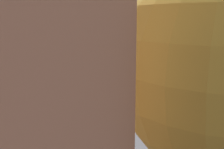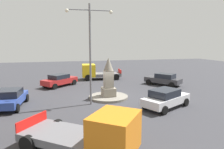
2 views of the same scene
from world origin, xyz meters
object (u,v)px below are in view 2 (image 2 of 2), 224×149
object	(u,v)px
streetlamp	(90,45)
car_blue_near_island	(10,98)
car_dark_grey_parked_left	(163,79)
truck_yellow_approaching	(96,72)
car_white_parked_right	(166,98)
car_red_waiting	(60,80)
truck_orange_passing	(94,134)
monument	(108,79)

from	to	relation	value
streetlamp	car_blue_near_island	distance (m)	7.57
streetlamp	car_blue_near_island	world-z (taller)	streetlamp
car_dark_grey_parked_left	truck_yellow_approaching	bearing A→B (deg)	-39.68
car_white_parked_right	car_red_waiting	distance (m)	13.11
truck_yellow_approaching	truck_orange_passing	bearing A→B (deg)	79.99
monument	car_red_waiting	bearing A→B (deg)	-56.31
monument	car_white_parked_right	world-z (taller)	monument
truck_orange_passing	truck_yellow_approaching	distance (m)	19.65
car_blue_near_island	streetlamp	bearing A→B (deg)	172.80
streetlamp	car_dark_grey_parked_left	world-z (taller)	streetlamp
monument	truck_yellow_approaching	size ratio (longest dim) A/B	0.65
car_dark_grey_parked_left	truck_orange_passing	world-z (taller)	truck_orange_passing
car_white_parked_right	car_blue_near_island	xyz separation A→B (m)	(11.82, -3.16, -0.03)
streetlamp	truck_orange_passing	xyz separation A→B (m)	(1.02, 7.79, -3.86)
streetlamp	car_white_parked_right	bearing A→B (deg)	156.78
car_blue_near_island	truck_orange_passing	size ratio (longest dim) A/B	0.75
car_white_parked_right	truck_yellow_approaching	world-z (taller)	truck_yellow_approaching
monument	car_blue_near_island	xyz separation A→B (m)	(8.16, 0.72, -1.02)
car_dark_grey_parked_left	truck_yellow_approaching	size ratio (longest dim) A/B	0.80
car_white_parked_right	car_dark_grey_parked_left	xyz separation A→B (m)	(-4.09, -7.95, -0.03)
car_blue_near_island	truck_yellow_approaching	bearing A→B (deg)	-128.94
car_white_parked_right	car_blue_near_island	bearing A→B (deg)	-14.97
monument	car_blue_near_island	size ratio (longest dim) A/B	0.83
truck_orange_passing	truck_yellow_approaching	size ratio (longest dim) A/B	1.04
car_white_parked_right	car_blue_near_island	size ratio (longest dim) A/B	1.08
car_red_waiting	car_dark_grey_parked_left	size ratio (longest dim) A/B	0.98
car_red_waiting	truck_orange_passing	world-z (taller)	truck_orange_passing
monument	streetlamp	distance (m)	3.91
car_dark_grey_parked_left	streetlamp	bearing A→B (deg)	30.19
car_white_parked_right	car_red_waiting	bearing A→B (deg)	-52.40
car_blue_near_island	truck_orange_passing	bearing A→B (deg)	121.63
monument	car_red_waiting	world-z (taller)	monument
car_white_parked_right	truck_orange_passing	size ratio (longest dim) A/B	0.81
streetlamp	car_red_waiting	world-z (taller)	streetlamp
monument	car_dark_grey_parked_left	size ratio (longest dim) A/B	0.81
monument	truck_orange_passing	bearing A→B (deg)	72.86
monument	car_white_parked_right	distance (m)	5.42
car_white_parked_right	truck_orange_passing	bearing A→B (deg)	39.73
car_white_parked_right	car_dark_grey_parked_left	distance (m)	8.94
monument	car_blue_near_island	world-z (taller)	monument
car_red_waiting	truck_orange_passing	xyz separation A→B (m)	(-1.47, 15.82, 0.25)
car_red_waiting	car_dark_grey_parked_left	bearing A→B (deg)	168.60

